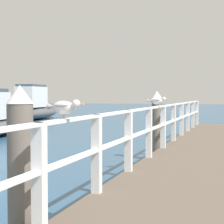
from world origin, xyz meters
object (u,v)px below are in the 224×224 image
seagull_foreground (64,107)px  seagull_background (157,100)px  dock_piling_near (21,174)px  dock_piling_far (157,125)px  boat_5 (34,108)px

seagull_foreground → seagull_background: 5.11m
dock_piling_near → dock_piling_far: (0.00, 7.30, 0.00)m
dock_piling_far → seagull_foreground: size_ratio=4.08×
seagull_foreground → dock_piling_near: bearing=-42.9°
dock_piling_near → boat_5: 25.89m
dock_piling_far → boat_5: 19.79m
seagull_foreground → seagull_background: size_ratio=0.99×
seagull_foreground → boat_5: (-12.75, 22.48, -0.84)m
dock_piling_far → boat_5: size_ratio=0.26×
boat_5 → seagull_foreground: bearing=113.1°
dock_piling_far → seagull_foreground: bearing=-86.8°
seagull_foreground → boat_5: boat_5 is taller
dock_piling_near → seagull_background: bearing=85.9°
seagull_background → boat_5: bearing=-152.1°
boat_5 → seagull_background: bearing=119.8°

